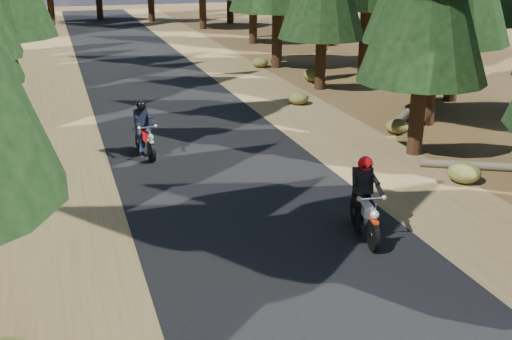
{
  "coord_description": "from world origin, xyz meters",
  "views": [
    {
      "loc": [
        -4.28,
        -11.98,
        6.06
      ],
      "look_at": [
        0.0,
        1.5,
        1.1
      ],
      "focal_mm": 45.0,
      "sensor_mm": 36.0,
      "label": 1
    }
  ],
  "objects": [
    {
      "name": "rider_follow",
      "position": [
        -1.87,
        6.72,
        0.57
      ],
      "size": [
        0.84,
        1.95,
        1.69
      ],
      "rotation": [
        0.0,
        0.0,
        3.29
      ],
      "color": "#A20A0C",
      "rests_on": "road"
    },
    {
      "name": "shoulder_r",
      "position": [
        4.6,
        5.0,
        0.0
      ],
      "size": [
        3.2,
        100.0,
        0.01
      ],
      "primitive_type": "cube",
      "color": "brown",
      "rests_on": "ground"
    },
    {
      "name": "ground",
      "position": [
        0.0,
        0.0,
        0.0
      ],
      "size": [
        120.0,
        120.0,
        0.0
      ],
      "primitive_type": "plane",
      "color": "#4A331A",
      "rests_on": "ground"
    },
    {
      "name": "road",
      "position": [
        0.0,
        5.0,
        0.01
      ],
      "size": [
        6.0,
        100.0,
        0.01
      ],
      "primitive_type": "cube",
      "color": "black",
      "rests_on": "ground"
    },
    {
      "name": "log_far",
      "position": [
        7.28,
        2.46,
        0.12
      ],
      "size": [
        3.53,
        1.96,
        0.24
      ],
      "primitive_type": "cylinder",
      "rotation": [
        0.0,
        1.57,
        -0.47
      ],
      "color": "#4C4233",
      "rests_on": "ground"
    },
    {
      "name": "shoulder_l",
      "position": [
        -4.6,
        5.0,
        0.0
      ],
      "size": [
        3.2,
        100.0,
        0.01
      ],
      "primitive_type": "cube",
      "color": "brown",
      "rests_on": "ground"
    },
    {
      "name": "understory_shrubs",
      "position": [
        1.17,
        7.08,
        0.27
      ],
      "size": [
        15.41,
        31.06,
        0.65
      ],
      "color": "#474C1E",
      "rests_on": "ground"
    },
    {
      "name": "rider_lead",
      "position": [
        1.85,
        -0.49,
        0.61
      ],
      "size": [
        0.96,
        2.1,
        1.8
      ],
      "rotation": [
        0.0,
        0.0,
        2.96
      ],
      "color": "silver",
      "rests_on": "road"
    },
    {
      "name": "log_near",
      "position": [
        8.55,
        8.87,
        0.16
      ],
      "size": [
        4.31,
        4.46,
        0.32
      ],
      "primitive_type": "cylinder",
      "rotation": [
        0.0,
        1.57,
        0.81
      ],
      "color": "#4C4233",
      "rests_on": "ground"
    }
  ]
}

